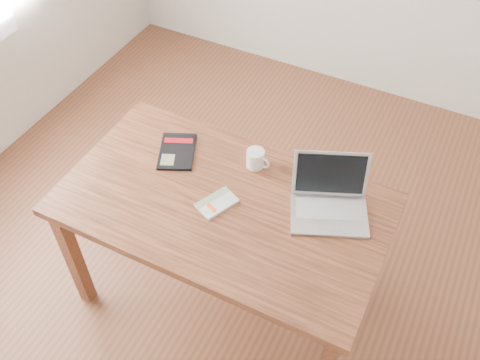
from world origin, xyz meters
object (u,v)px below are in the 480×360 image
at_px(white_guidebook, 217,203).
at_px(black_guidebook, 177,151).
at_px(desk, 224,215).
at_px(laptop, 330,200).
at_px(coffee_mug, 256,159).

distance_m(white_guidebook, black_guidebook, 0.37).
distance_m(desk, laptop, 0.46).
bearing_deg(black_guidebook, desk, -51.23).
bearing_deg(laptop, black_guidebook, 157.30).
bearing_deg(coffee_mug, desk, -88.72).
bearing_deg(white_guidebook, laptop, 49.66).
relative_size(white_guidebook, laptop, 0.49).
bearing_deg(white_guidebook, coffee_mug, 105.01).
height_order(desk, white_guidebook, white_guidebook).
bearing_deg(desk, white_guidebook, -122.66).
xyz_separation_m(white_guidebook, black_guidebook, (-0.31, 0.19, -0.00)).
relative_size(desk, white_guidebook, 7.21).
bearing_deg(coffee_mug, white_guidebook, -91.23).
bearing_deg(laptop, white_guidebook, -178.27).
bearing_deg(laptop, coffee_mug, 144.79).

